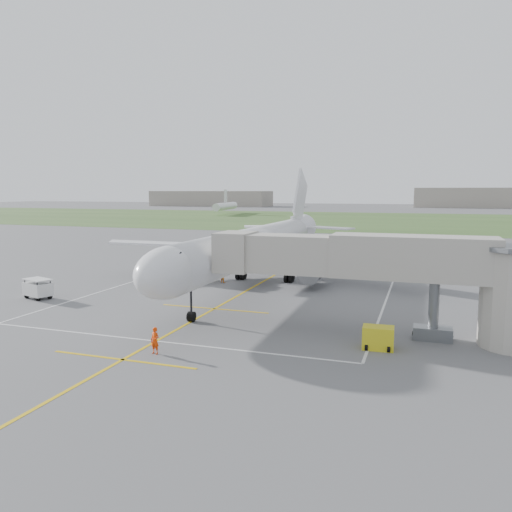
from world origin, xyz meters
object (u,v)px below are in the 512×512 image
(airliner, at_px, (254,246))
(jet_bridge, at_px, (401,271))
(gpu_unit, at_px, (378,338))
(ramp_worker_nose, at_px, (155,341))
(baggage_cart, at_px, (38,288))
(ramp_worker_wing, at_px, (223,275))

(airliner, distance_m, jet_bridge, 21.22)
(airliner, bearing_deg, gpu_unit, -50.27)
(gpu_unit, xyz_separation_m, ramp_worker_nose, (-13.28, -5.55, 0.12))
(airliner, xyz_separation_m, gpu_unit, (14.60, -17.57, -3.65))
(gpu_unit, distance_m, ramp_worker_nose, 14.40)
(airliner, relative_size, baggage_cart, 14.93)
(baggage_cart, height_order, ramp_worker_wing, baggage_cart)
(airliner, height_order, baggage_cart, airliner)
(jet_bridge, bearing_deg, baggage_cart, 176.70)
(jet_bridge, bearing_deg, gpu_unit, -108.61)
(baggage_cart, relative_size, ramp_worker_nose, 1.82)
(gpu_unit, bearing_deg, airliner, 126.91)
(jet_bridge, bearing_deg, airliner, 137.81)
(ramp_worker_wing, bearing_deg, gpu_unit, 159.35)
(baggage_cart, bearing_deg, airliner, 53.21)
(airliner, relative_size, gpu_unit, 22.70)
(ramp_worker_wing, bearing_deg, jet_bridge, 166.52)
(jet_bridge, relative_size, ramp_worker_nose, 13.60)
(airliner, relative_size, jet_bridge, 2.00)
(ramp_worker_nose, bearing_deg, ramp_worker_wing, 113.02)
(gpu_unit, bearing_deg, baggage_cart, 167.94)
(jet_bridge, relative_size, baggage_cart, 7.47)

